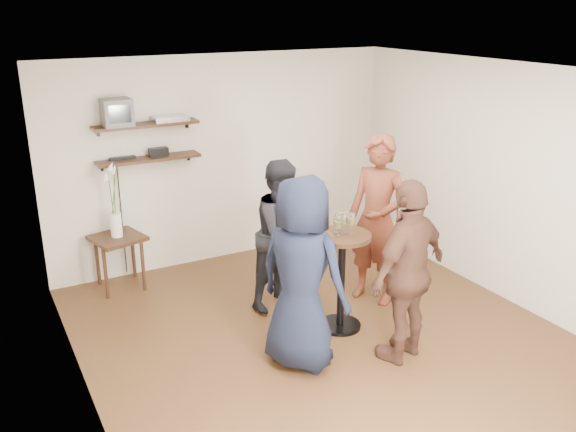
% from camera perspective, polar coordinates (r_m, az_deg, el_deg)
% --- Properties ---
extents(room, '(4.58, 5.08, 2.68)m').
position_cam_1_polar(room, '(5.61, 4.06, -0.08)').
color(room, '#402714').
rests_on(room, ground).
extents(shelf_upper, '(1.20, 0.25, 0.04)m').
position_cam_1_polar(shelf_upper, '(7.19, -13.13, 8.32)').
color(shelf_upper, black).
rests_on(shelf_upper, room).
extents(shelf_lower, '(1.20, 0.25, 0.04)m').
position_cam_1_polar(shelf_lower, '(7.28, -12.90, 5.23)').
color(shelf_lower, black).
rests_on(shelf_lower, room).
extents(crt_monitor, '(0.32, 0.30, 0.30)m').
position_cam_1_polar(crt_monitor, '(7.09, -15.74, 9.33)').
color(crt_monitor, '#59595B').
rests_on(crt_monitor, shelf_upper).
extents(dvd_deck, '(0.40, 0.24, 0.06)m').
position_cam_1_polar(dvd_deck, '(7.27, -10.97, 8.96)').
color(dvd_deck, silver).
rests_on(dvd_deck, shelf_upper).
extents(radio, '(0.22, 0.10, 0.10)m').
position_cam_1_polar(radio, '(7.29, -12.02, 5.87)').
color(radio, black).
rests_on(radio, shelf_lower).
extents(power_strip, '(0.30, 0.05, 0.03)m').
position_cam_1_polar(power_strip, '(7.25, -15.24, 5.25)').
color(power_strip, black).
rests_on(power_strip, shelf_lower).
extents(side_table, '(0.64, 0.64, 0.64)m').
position_cam_1_polar(side_table, '(7.27, -15.61, -2.62)').
color(side_table, black).
rests_on(side_table, room).
extents(vase_lilies, '(0.19, 0.19, 0.90)m').
position_cam_1_polar(vase_lilies, '(7.14, -15.90, 0.28)').
color(vase_lilies, white).
rests_on(vase_lilies, side_table).
extents(drinks_table, '(0.56, 0.56, 1.02)m').
position_cam_1_polar(drinks_table, '(6.12, 5.04, -4.89)').
color(drinks_table, black).
rests_on(drinks_table, room).
extents(wine_glass_fl, '(0.06, 0.06, 0.19)m').
position_cam_1_polar(wine_glass_fl, '(5.87, 4.75, -0.70)').
color(wine_glass_fl, silver).
rests_on(wine_glass_fl, drinks_table).
extents(wine_glass_fr, '(0.07, 0.07, 0.21)m').
position_cam_1_polar(wine_glass_fr, '(5.94, 5.98, -0.38)').
color(wine_glass_fr, silver).
rests_on(wine_glass_fr, drinks_table).
extents(wine_glass_bl, '(0.06, 0.06, 0.19)m').
position_cam_1_polar(wine_glass_bl, '(5.98, 4.57, -0.33)').
color(wine_glass_bl, silver).
rests_on(wine_glass_bl, drinks_table).
extents(wine_glass_br, '(0.07, 0.07, 0.21)m').
position_cam_1_polar(wine_glass_br, '(5.97, 5.26, -0.27)').
color(wine_glass_br, silver).
rests_on(wine_glass_br, drinks_table).
extents(person_plaid, '(0.71, 0.81, 1.88)m').
position_cam_1_polar(person_plaid, '(6.66, 8.35, -0.38)').
color(person_plaid, red).
rests_on(person_plaid, room).
extents(person_dark, '(0.96, 0.85, 1.64)m').
position_cam_1_polar(person_dark, '(6.51, -0.38, -1.73)').
color(person_dark, black).
rests_on(person_dark, room).
extents(person_navy, '(0.93, 1.04, 1.79)m').
position_cam_1_polar(person_navy, '(5.40, 1.32, -5.45)').
color(person_navy, black).
rests_on(person_navy, room).
extents(person_brown, '(1.09, 0.70, 1.73)m').
position_cam_1_polar(person_brown, '(5.62, 11.20, -5.15)').
color(person_brown, '#4D2D21').
rests_on(person_brown, room).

